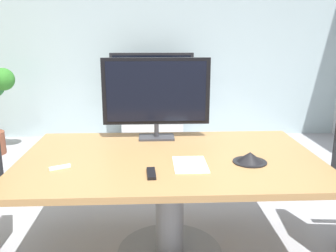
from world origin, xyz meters
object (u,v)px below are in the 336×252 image
Objects in this scene: tv_monitor at (156,94)px; remote_control at (151,173)px; conference_table at (170,180)px; wall_display_unit at (152,112)px; conference_phone at (250,158)px.

remote_control is at bearing -93.15° from tv_monitor.
conference_table is at bearing -79.77° from tv_monitor.
conference_table is 11.86× the size of remote_control.
remote_control is (-0.13, -0.33, 0.19)m from conference_table.
remote_control reaches higher than conference_table.
wall_display_unit reaches higher than conference_phone.
wall_display_unit is at bearing 92.14° from conference_table.
wall_display_unit is 5.95× the size of conference_phone.
tv_monitor is 2.55m from wall_display_unit.
conference_table is at bearing 66.45° from remote_control.
conference_table is at bearing -87.86° from wall_display_unit.
remote_control is (-0.04, -0.79, -0.35)m from tv_monitor.
tv_monitor is 0.64× the size of wall_display_unit.
wall_display_unit is 3.26m from remote_control.
conference_table is 1.54× the size of wall_display_unit.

